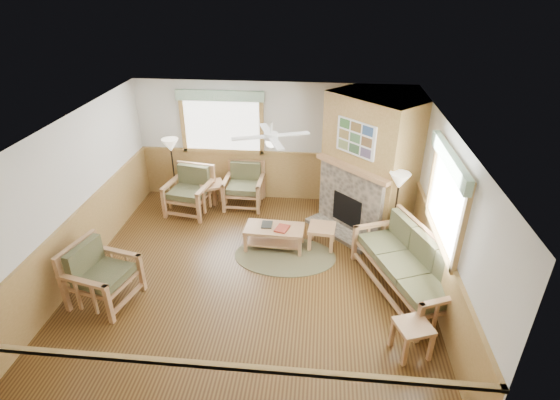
# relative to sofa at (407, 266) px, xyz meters

# --- Properties ---
(floor) EXTENTS (6.00, 6.00, 0.01)m
(floor) POSITION_rel_sofa_xyz_m (-2.55, 0.16, -0.51)
(floor) COLOR #4D3215
(floor) RESTS_ON ground
(ceiling) EXTENTS (6.00, 6.00, 0.01)m
(ceiling) POSITION_rel_sofa_xyz_m (-2.55, 0.16, 2.20)
(ceiling) COLOR white
(ceiling) RESTS_ON floor
(wall_back) EXTENTS (6.00, 0.02, 2.70)m
(wall_back) POSITION_rel_sofa_xyz_m (-2.55, 3.16, 0.85)
(wall_back) COLOR silver
(wall_back) RESTS_ON floor
(wall_front) EXTENTS (6.00, 0.02, 2.70)m
(wall_front) POSITION_rel_sofa_xyz_m (-2.55, -2.84, 0.85)
(wall_front) COLOR silver
(wall_front) RESTS_ON floor
(wall_left) EXTENTS (0.02, 6.00, 2.70)m
(wall_left) POSITION_rel_sofa_xyz_m (-5.55, 0.16, 0.85)
(wall_left) COLOR silver
(wall_left) RESTS_ON floor
(wall_right) EXTENTS (0.02, 6.00, 2.70)m
(wall_right) POSITION_rel_sofa_xyz_m (0.45, 0.16, 0.85)
(wall_right) COLOR silver
(wall_right) RESTS_ON floor
(wainscot) EXTENTS (6.00, 6.00, 1.10)m
(wainscot) POSITION_rel_sofa_xyz_m (-2.55, 0.16, 0.05)
(wainscot) COLOR olive
(wainscot) RESTS_ON floor
(fireplace) EXTENTS (3.11, 3.11, 2.70)m
(fireplace) POSITION_rel_sofa_xyz_m (-0.50, 2.21, 0.85)
(fireplace) COLOR olive
(fireplace) RESTS_ON floor
(window_back) EXTENTS (1.90, 0.16, 1.50)m
(window_back) POSITION_rel_sofa_xyz_m (-3.65, 3.12, 2.03)
(window_back) COLOR white
(window_back) RESTS_ON wall_back
(window_right) EXTENTS (0.16, 1.90, 1.50)m
(window_right) POSITION_rel_sofa_xyz_m (0.41, -0.04, 2.03)
(window_right) COLOR white
(window_right) RESTS_ON wall_right
(ceiling_fan) EXTENTS (1.59, 1.59, 0.36)m
(ceiling_fan) POSITION_rel_sofa_xyz_m (-2.25, 0.46, 2.16)
(ceiling_fan) COLOR white
(ceiling_fan) RESTS_ON ceiling
(sofa) EXTENTS (2.37, 1.66, 1.01)m
(sofa) POSITION_rel_sofa_xyz_m (0.00, 0.00, 0.00)
(sofa) COLOR #A8794E
(sofa) RESTS_ON floor
(armchair_back_left) EXTENTS (1.03, 1.03, 1.00)m
(armchair_back_left) POSITION_rel_sofa_xyz_m (-4.27, 2.29, -0.01)
(armchair_back_left) COLOR #A8794E
(armchair_back_left) RESTS_ON floor
(armchair_back_right) EXTENTS (0.86, 0.86, 0.94)m
(armchair_back_right) POSITION_rel_sofa_xyz_m (-3.15, 2.71, -0.03)
(armchair_back_right) COLOR #A8794E
(armchair_back_right) RESTS_ON floor
(armchair_left) EXTENTS (1.08, 1.08, 1.00)m
(armchair_left) POSITION_rel_sofa_xyz_m (-4.82, -0.70, -0.00)
(armchair_left) COLOR #A8794E
(armchair_left) RESTS_ON floor
(coffee_table) EXTENTS (1.14, 0.61, 0.44)m
(coffee_table) POSITION_rel_sofa_xyz_m (-2.28, 1.07, -0.28)
(coffee_table) COLOR #A8794E
(coffee_table) RESTS_ON floor
(end_table_chairs) EXTENTS (0.68, 0.67, 0.58)m
(end_table_chairs) POSITION_rel_sofa_xyz_m (-3.84, 2.55, -0.21)
(end_table_chairs) COLOR #A8794E
(end_table_chairs) RESTS_ON floor
(end_table_sofa) EXTENTS (0.58, 0.57, 0.51)m
(end_table_sofa) POSITION_rel_sofa_xyz_m (-0.11, -1.35, -0.25)
(end_table_sofa) COLOR #A8794E
(end_table_sofa) RESTS_ON floor
(footstool) EXTENTS (0.55, 0.55, 0.43)m
(footstool) POSITION_rel_sofa_xyz_m (-1.38, 1.21, -0.29)
(footstool) COLOR #A8794E
(footstool) RESTS_ON floor
(braided_rug) EXTENTS (1.97, 1.97, 0.01)m
(braided_rug) POSITION_rel_sofa_xyz_m (-2.05, 0.79, -0.50)
(braided_rug) COLOR brown
(braided_rug) RESTS_ON floor
(floor_lamp_left) EXTENTS (0.42, 0.42, 1.56)m
(floor_lamp_left) POSITION_rel_sofa_xyz_m (-4.69, 2.63, 0.28)
(floor_lamp_left) COLOR black
(floor_lamp_left) RESTS_ON floor
(floor_lamp_right) EXTENTS (0.47, 0.47, 1.62)m
(floor_lamp_right) POSITION_rel_sofa_xyz_m (-0.07, 1.20, 0.30)
(floor_lamp_right) COLOR black
(floor_lamp_right) RESTS_ON floor
(book_red) EXTENTS (0.29, 0.35, 0.03)m
(book_red) POSITION_rel_sofa_xyz_m (-2.13, 1.02, -0.03)
(book_red) COLOR maroon
(book_red) RESTS_ON coffee_table
(book_dark) EXTENTS (0.20, 0.27, 0.03)m
(book_dark) POSITION_rel_sofa_xyz_m (-2.43, 1.14, -0.03)
(book_dark) COLOR black
(book_dark) RESTS_ON coffee_table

